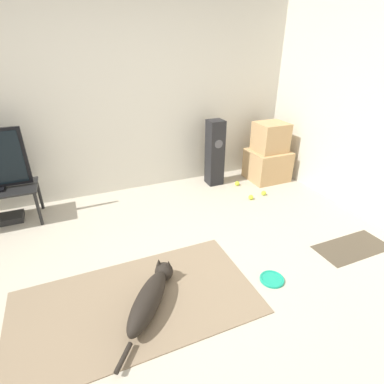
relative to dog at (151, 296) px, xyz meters
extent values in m
plane|color=#BCB29E|center=(0.15, 0.14, -0.11)|extent=(12.00, 12.00, 0.00)
cube|color=beige|center=(0.15, 2.24, 1.16)|extent=(8.00, 0.06, 2.55)
cube|color=#847056|center=(-0.10, 0.09, -0.11)|extent=(1.94, 1.04, 0.01)
ellipsoid|color=black|center=(-0.03, -0.04, 0.00)|extent=(0.54, 0.62, 0.21)
sphere|color=black|center=(0.19, 0.25, -0.02)|extent=(0.16, 0.16, 0.16)
cone|color=black|center=(0.16, 0.28, 0.07)|extent=(0.05, 0.05, 0.07)
cone|color=black|center=(0.23, 0.23, 0.07)|extent=(0.05, 0.05, 0.07)
cylinder|color=black|center=(-0.29, -0.38, -0.06)|extent=(0.16, 0.19, 0.03)
cylinder|color=#199E7A|center=(1.07, -0.13, -0.10)|extent=(0.21, 0.21, 0.02)
torus|color=#199E7A|center=(1.07, -0.13, -0.10)|extent=(0.22, 0.22, 0.02)
cube|color=tan|center=(2.33, 1.74, 0.11)|extent=(0.56, 0.51, 0.45)
cube|color=tan|center=(2.33, 1.74, 0.54)|extent=(0.43, 0.39, 0.42)
cube|color=black|center=(1.52, 1.91, 0.36)|extent=(0.22, 0.22, 0.94)
cylinder|color=#4C4C51|center=(1.52, 1.80, 0.52)|extent=(0.12, 0.00, 0.12)
cylinder|color=black|center=(-0.83, 1.66, 0.09)|extent=(0.04, 0.04, 0.41)
cylinder|color=black|center=(-0.83, 2.07, 0.09)|extent=(0.04, 0.04, 0.41)
sphere|color=#C6E033|center=(1.97, 1.28, -0.08)|extent=(0.07, 0.07, 0.07)
sphere|color=#C6E033|center=(1.74, 1.25, -0.08)|extent=(0.07, 0.07, 0.07)
sphere|color=#C6E033|center=(1.79, 1.69, -0.08)|extent=(0.07, 0.07, 0.07)
cube|color=black|center=(-1.19, 1.90, -0.08)|extent=(0.32, 0.23, 0.07)
cube|color=#4C4233|center=(2.12, -0.06, -0.11)|extent=(0.78, 0.36, 0.01)
camera|label=1|loc=(-0.37, -1.71, 1.78)|focal=28.00mm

